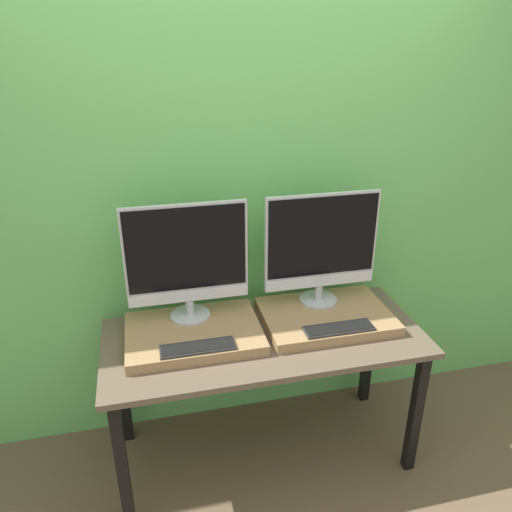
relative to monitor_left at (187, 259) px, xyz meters
The scene contains 9 objects.
ground_plane 1.26m from the monitor_left, 56.66° to the right, with size 12.00×12.00×0.00m, color brown.
wall_back 0.45m from the monitor_left, 34.57° to the left, with size 8.00×0.04×2.60m.
workbench 0.59m from the monitor_left, 27.49° to the right, with size 1.53×0.67×0.74m.
wooden_riser_left 0.36m from the monitor_left, 90.00° to the right, with size 0.63×0.45×0.05m.
monitor_left is the anchor object (origin of this frame).
keyboard_left 0.42m from the monitor_left, 90.00° to the right, with size 0.34×0.10×0.01m.
wooden_riser_right 0.76m from the monitor_left, ahead, with size 0.63×0.45×0.05m.
monitor_right 0.67m from the monitor_left, ahead, with size 0.58×0.20×0.58m.
keyboard_right 0.79m from the monitor_left, 23.04° to the right, with size 0.34×0.10×0.01m.
Camera 1 is at (-0.51, -1.63, 2.09)m, focal length 35.00 mm.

